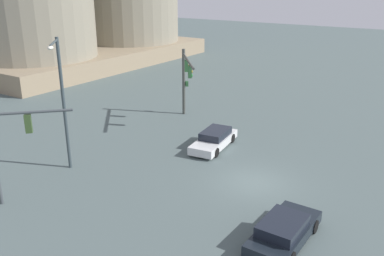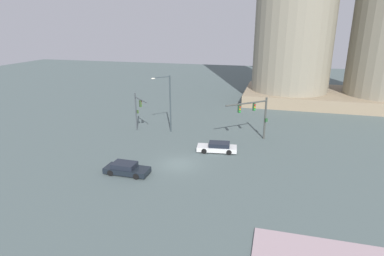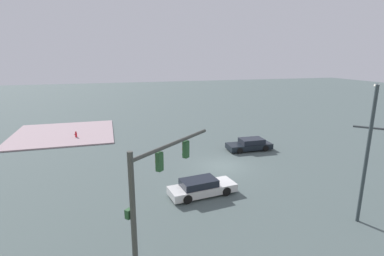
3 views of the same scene
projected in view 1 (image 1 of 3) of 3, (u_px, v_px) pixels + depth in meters
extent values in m
plane|color=#4B5A5A|center=(253.00, 183.00, 24.30)|extent=(178.96, 178.96, 0.00)
cylinder|color=#3D403C|center=(184.00, 82.00, 35.85)|extent=(0.26, 0.26, 5.71)
cylinder|color=#3D403C|center=(188.00, 61.00, 32.13)|extent=(4.82, 4.24, 0.19)
cube|color=#25502B|center=(186.00, 66.00, 33.44)|extent=(0.41, 0.41, 0.95)
cylinder|color=red|center=(188.00, 62.00, 33.36)|extent=(0.19, 0.18, 0.20)
cylinder|color=orange|center=(188.00, 66.00, 33.46)|extent=(0.19, 0.18, 0.20)
cylinder|color=green|center=(188.00, 70.00, 33.56)|extent=(0.19, 0.18, 0.20)
cube|color=#25502B|center=(190.00, 72.00, 31.31)|extent=(0.41, 0.41, 0.95)
cylinder|color=red|center=(192.00, 68.00, 31.23)|extent=(0.19, 0.18, 0.20)
cylinder|color=orange|center=(192.00, 72.00, 31.33)|extent=(0.19, 0.18, 0.20)
cylinder|color=green|center=(192.00, 76.00, 31.43)|extent=(0.19, 0.18, 0.20)
cube|color=#25502B|center=(187.00, 84.00, 35.93)|extent=(0.38, 0.38, 0.44)
cylinder|color=#3B4145|center=(30.00, 112.00, 20.78)|extent=(3.02, 2.96, 0.14)
cube|color=#314824|center=(28.00, 124.00, 20.95)|extent=(0.41, 0.41, 0.95)
cylinder|color=red|center=(28.00, 117.00, 21.00)|extent=(0.18, 0.18, 0.20)
cylinder|color=orange|center=(29.00, 123.00, 21.10)|extent=(0.18, 0.18, 0.20)
cylinder|color=green|center=(30.00, 128.00, 21.20)|extent=(0.18, 0.18, 0.20)
cylinder|color=#323E42|center=(64.00, 106.00, 24.93)|extent=(0.20, 0.20, 8.13)
cylinder|color=#323E42|center=(54.00, 43.00, 22.49)|extent=(1.85, 1.73, 0.12)
ellipsoid|color=silver|center=(50.00, 48.00, 21.40)|extent=(0.64, 0.63, 0.20)
cube|color=gray|center=(90.00, 56.00, 58.79)|extent=(34.20, 16.75, 2.19)
cube|color=silver|center=(214.00, 142.00, 29.28)|extent=(4.98, 2.33, 0.55)
cube|color=black|center=(216.00, 133.00, 29.34)|extent=(2.67, 1.83, 0.50)
cylinder|color=black|center=(216.00, 152.00, 27.72)|extent=(0.66, 0.30, 0.64)
cylinder|color=black|center=(194.00, 148.00, 28.40)|extent=(0.66, 0.30, 0.64)
cylinder|color=black|center=(232.00, 138.00, 30.23)|extent=(0.66, 0.30, 0.64)
cylinder|color=black|center=(212.00, 135.00, 30.91)|extent=(0.66, 0.30, 0.64)
cube|color=black|center=(284.00, 233.00, 18.72)|extent=(4.68, 1.96, 0.55)
cube|color=black|center=(283.00, 226.00, 18.33)|extent=(2.44, 1.70, 0.50)
cylinder|color=black|center=(279.00, 215.00, 20.35)|extent=(0.64, 0.23, 0.64)
cylinder|color=black|center=(314.00, 226.00, 19.40)|extent=(0.64, 0.23, 0.64)
cylinder|color=black|center=(252.00, 244.00, 18.11)|extent=(0.64, 0.23, 0.64)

